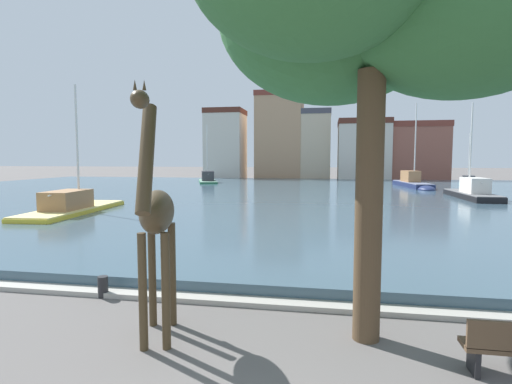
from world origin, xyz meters
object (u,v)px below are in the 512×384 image
(sailboat_yellow, at_px, (78,209))
(sailboat_green, at_px, (207,180))
(sailboat_black, at_px, (469,194))
(mooring_bollard, at_px, (103,287))
(giraffe_statue, at_px, (156,217))
(sailboat_teal, at_px, (468,185))
(sailboat_navy, at_px, (414,184))

(sailboat_yellow, bearing_deg, sailboat_green, 92.29)
(sailboat_yellow, bearing_deg, sailboat_black, 26.73)
(mooring_bollard, bearing_deg, sailboat_yellow, 126.26)
(giraffe_statue, relative_size, sailboat_green, 0.50)
(sailboat_black, relative_size, sailboat_teal, 1.36)
(mooring_bollard, bearing_deg, sailboat_teal, 61.83)
(sailboat_yellow, bearing_deg, mooring_bollard, -53.74)
(sailboat_navy, height_order, sailboat_green, sailboat_navy)
(giraffe_statue, relative_size, sailboat_yellow, 0.47)
(sailboat_teal, bearing_deg, sailboat_yellow, -137.65)
(sailboat_green, bearing_deg, sailboat_teal, -3.81)
(sailboat_green, relative_size, sailboat_teal, 1.41)
(giraffe_statue, distance_m, mooring_bollard, 3.55)
(mooring_bollard, bearing_deg, sailboat_black, 56.40)
(sailboat_teal, bearing_deg, sailboat_black, -107.47)
(giraffe_statue, xyz_separation_m, sailboat_teal, (17.84, 39.39, -1.76))
(giraffe_statue, height_order, sailboat_navy, sailboat_navy)
(giraffe_statue, bearing_deg, sailboat_teal, 65.63)
(sailboat_green, xyz_separation_m, sailboat_yellow, (1.12, -27.97, -0.05))
(giraffe_statue, relative_size, sailboat_navy, 0.46)
(sailboat_teal, bearing_deg, sailboat_navy, -152.92)
(giraffe_statue, height_order, sailboat_black, sailboat_black)
(sailboat_teal, distance_m, sailboat_yellow, 38.59)
(sailboat_black, relative_size, sailboat_yellow, 0.91)
(sailboat_black, height_order, mooring_bollard, sailboat_black)
(sailboat_black, xyz_separation_m, sailboat_yellow, (-24.17, -12.17, -0.10))
(sailboat_green, height_order, sailboat_teal, sailboat_green)
(sailboat_green, height_order, mooring_bollard, sailboat_green)
(sailboat_yellow, bearing_deg, sailboat_teal, 42.35)
(giraffe_statue, bearing_deg, sailboat_green, 105.93)
(sailboat_black, xyz_separation_m, sailboat_navy, (-1.81, 10.67, 0.04))
(sailboat_navy, bearing_deg, sailboat_green, 167.70)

